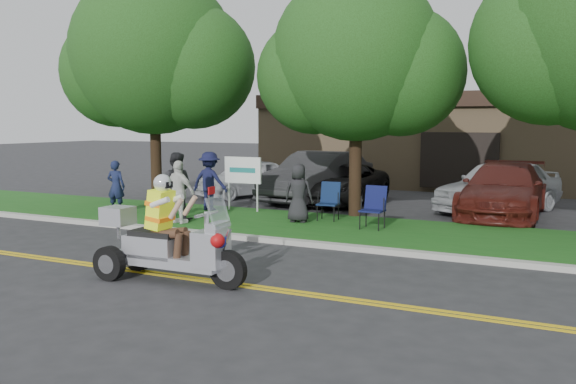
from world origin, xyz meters
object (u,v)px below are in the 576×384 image
at_px(parked_car_mid, 342,184).
at_px(parked_car_right, 504,190).
at_px(spectator_adult_right, 179,192).
at_px(spectator_adult_mid, 176,186).
at_px(trike_scooter, 166,244).
at_px(spectator_adult_left, 116,186).
at_px(parked_car_far_left, 247,178).
at_px(lawn_chair_b, 329,199).
at_px(lawn_chair_a, 374,205).
at_px(parked_car_far_right, 500,186).
at_px(parked_car_left, 317,177).

distance_m(parked_car_mid, parked_car_right, 5.45).
bearing_deg(spectator_adult_right, spectator_adult_mid, -38.94).
bearing_deg(trike_scooter, spectator_adult_left, 136.45).
relative_size(parked_car_far_left, parked_car_right, 0.76).
xyz_separation_m(trike_scooter, lawn_chair_b, (0.25, 6.99, 0.03)).
height_order(lawn_chair_a, spectator_adult_left, spectator_adult_left).
xyz_separation_m(spectator_adult_mid, parked_car_mid, (2.51, 6.07, -0.37)).
xyz_separation_m(lawn_chair_b, spectator_adult_left, (-6.33, -1.47, 0.19)).
bearing_deg(lawn_chair_b, parked_car_far_right, 41.47).
xyz_separation_m(lawn_chair_b, parked_car_left, (-2.12, 4.08, 0.19)).
bearing_deg(spectator_adult_mid, spectator_adult_left, -25.42).
bearing_deg(parked_car_left, parked_car_right, 0.03).
height_order(spectator_adult_mid, parked_car_right, spectator_adult_mid).
bearing_deg(parked_car_mid, lawn_chair_b, -74.28).
height_order(spectator_adult_left, parked_car_far_right, parked_car_far_right).
distance_m(lawn_chair_a, lawn_chair_b, 1.72).
distance_m(spectator_adult_left, parked_car_left, 6.96).
height_order(spectator_adult_mid, parked_car_mid, spectator_adult_mid).
xyz_separation_m(spectator_adult_left, parked_car_mid, (5.11, 5.56, -0.21)).
height_order(trike_scooter, parked_car_far_right, trike_scooter).
bearing_deg(parked_car_right, trike_scooter, -112.79).
relative_size(spectator_adult_right, parked_car_far_left, 0.41).
bearing_deg(parked_car_far_right, lawn_chair_a, -90.88).
relative_size(spectator_adult_right, parked_car_left, 0.32).
bearing_deg(trike_scooter, spectator_adult_mid, 123.48).
xyz_separation_m(parked_car_far_left, parked_car_far_right, (9.09, -0.10, 0.13)).
xyz_separation_m(parked_car_mid, parked_car_right, (5.41, -0.65, 0.11)).
distance_m(lawn_chair_b, parked_car_left, 4.60).
distance_m(parked_car_left, parked_car_far_right, 6.09).
bearing_deg(parked_car_far_left, spectator_adult_right, -51.09).
bearing_deg(spectator_adult_left, parked_car_far_right, -162.17).
relative_size(parked_car_far_left, parked_car_mid, 0.84).
height_order(lawn_chair_b, parked_car_right, parked_car_right).
bearing_deg(parked_car_right, parked_car_left, 174.50).
bearing_deg(parked_car_far_right, parked_car_far_left, -155.75).
bearing_deg(trike_scooter, spectator_adult_right, 122.56).
xyz_separation_m(trike_scooter, parked_car_left, (-1.87, 11.08, 0.22)).
bearing_deg(lawn_chair_a, spectator_adult_left, -173.65).
distance_m(lawn_chair_a, parked_car_far_left, 8.41).
height_order(lawn_chair_a, parked_car_far_right, parked_car_far_right).
height_order(spectator_adult_left, parked_car_left, parked_car_left).
distance_m(spectator_adult_left, spectator_adult_right, 3.08).
xyz_separation_m(lawn_chair_b, parked_car_far_left, (-5.12, 4.35, 0.01)).
height_order(spectator_adult_mid, parked_car_far_right, spectator_adult_mid).
relative_size(lawn_chair_b, spectator_adult_right, 0.62).
bearing_deg(parked_car_right, lawn_chair_a, -121.88).
relative_size(lawn_chair_a, parked_car_far_left, 0.26).
relative_size(spectator_adult_mid, parked_car_mid, 0.39).
relative_size(trike_scooter, lawn_chair_b, 2.78).
xyz_separation_m(trike_scooter, parked_car_far_right, (4.22, 11.25, 0.17)).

